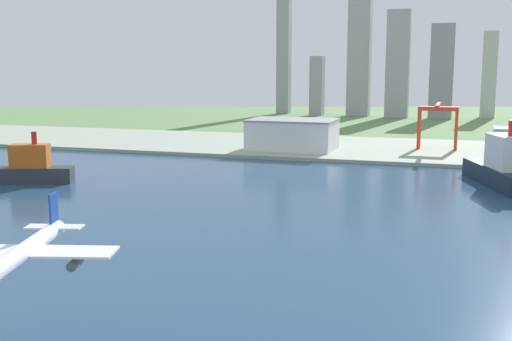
% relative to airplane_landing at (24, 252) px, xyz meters
% --- Properties ---
extents(ground_plane, '(2400.00, 2400.00, 0.00)m').
position_rel_airplane_landing_xyz_m(ground_plane, '(31.38, 176.43, -22.99)').
color(ground_plane, '#608650').
extents(water_bay, '(840.00, 360.00, 0.15)m').
position_rel_airplane_landing_xyz_m(water_bay, '(31.38, 116.43, -22.92)').
color(water_bay, navy).
rests_on(water_bay, ground).
extents(industrial_pier, '(840.00, 140.00, 2.50)m').
position_rel_airplane_landing_xyz_m(industrial_pier, '(31.38, 366.43, -21.74)').
color(industrial_pier, '#97A793').
rests_on(industrial_pier, ground).
extents(airplane_landing, '(38.61, 44.46, 12.73)m').
position_rel_airplane_landing_xyz_m(airplane_landing, '(0.00, 0.00, 0.00)').
color(airplane_landing, white).
extents(cargo_ship, '(39.76, 72.40, 35.14)m').
position_rel_airplane_landing_xyz_m(cargo_ship, '(109.44, 241.92, -12.99)').
color(cargo_ship, '#192838').
rests_on(cargo_ship, water_bay).
extents(container_barge, '(55.86, 30.51, 27.53)m').
position_rel_airplane_landing_xyz_m(container_barge, '(-135.95, 173.34, -15.31)').
color(container_barge, '#2D3338').
rests_on(container_barge, water_bay).
extents(port_crane_red, '(28.35, 44.98, 33.76)m').
position_rel_airplane_landing_xyz_m(port_crane_red, '(70.81, 367.18, 4.52)').
color(port_crane_red, red).
rests_on(port_crane_red, industrial_pier).
extents(warehouse_main, '(62.39, 42.54, 21.82)m').
position_rel_airplane_landing_xyz_m(warehouse_main, '(-29.70, 338.07, -9.56)').
color(warehouse_main, white).
rests_on(warehouse_main, industrial_pier).
extents(distant_skyline, '(275.19, 54.58, 159.60)m').
position_rel_airplane_landing_xyz_m(distant_skyline, '(-9.47, 704.07, 41.41)').
color(distant_skyline, gray).
rests_on(distant_skyline, ground).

